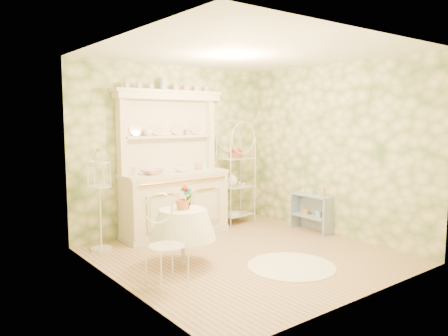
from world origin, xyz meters
TOP-DOWN VIEW (x-y plane):
  - floor at (0.00, 0.00)m, footprint 3.60×3.60m
  - ceiling at (0.00, 0.00)m, footprint 3.60×3.60m
  - wall_left at (-1.80, 0.00)m, footprint 3.60×3.60m
  - wall_right at (1.80, 0.00)m, footprint 3.60×3.60m
  - wall_back at (0.00, 1.80)m, footprint 3.60×3.60m
  - wall_front at (0.00, -1.80)m, footprint 3.60×3.60m
  - kitchen_dresser at (-0.20, 1.52)m, footprint 1.87×0.61m
  - bakers_rack at (1.08, 1.56)m, footprint 0.57×0.43m
  - side_shelf at (1.68, 0.33)m, footprint 0.31×0.76m
  - round_table at (-0.87, 0.21)m, footprint 0.63×0.63m
  - cafe_chair at (-1.39, -0.27)m, footprint 0.49×0.49m
  - birdcage_stand at (-1.47, 1.42)m, footprint 0.36×0.36m
  - floor_basket at (-0.01, 1.22)m, footprint 0.40×0.40m
  - lace_rug at (0.16, -0.68)m, footprint 1.46×1.46m
  - bowl_floral at (-0.63, 1.44)m, footprint 0.39×0.39m
  - bowl_white at (-0.12, 1.45)m, footprint 0.25×0.25m
  - cup_left at (-0.57, 1.68)m, footprint 0.18×0.18m
  - cup_right at (0.15, 1.68)m, footprint 0.13×0.13m
  - potted_geranium at (-0.84, 0.18)m, footprint 0.16×0.12m
  - bottle_amber at (1.67, 0.08)m, footprint 0.07×0.07m
  - bottle_blue at (1.68, 0.31)m, footprint 0.05×0.05m
  - bottle_glass at (1.68, 0.53)m, footprint 0.07×0.07m

SIDE VIEW (x-z plane):
  - floor at x=0.00m, z-range 0.00..0.00m
  - lace_rug at x=0.16m, z-range 0.00..0.01m
  - floor_basket at x=-0.01m, z-range 0.00..0.20m
  - side_shelf at x=1.68m, z-range 0.00..0.64m
  - round_table at x=-0.87m, z-range 0.00..0.67m
  - cafe_chair at x=-1.39m, z-range 0.00..0.96m
  - bottle_glass at x=1.68m, z-range 0.60..0.69m
  - bottle_blue at x=1.68m, z-range 0.60..0.71m
  - bottle_amber at x=1.67m, z-range 0.59..0.77m
  - birdcage_stand at x=-1.47m, z-range 0.00..1.50m
  - potted_geranium at x=-0.84m, z-range 0.70..1.00m
  - bakers_rack at x=1.08m, z-range 0.00..1.71m
  - bowl_floral at x=-0.63m, z-range 0.98..1.06m
  - bowl_white at x=-0.12m, z-range 0.98..1.05m
  - kitchen_dresser at x=-0.20m, z-range 0.00..2.29m
  - wall_left at x=-1.80m, z-range 1.35..1.35m
  - wall_right at x=1.80m, z-range 1.35..1.35m
  - wall_back at x=0.00m, z-range 1.35..1.35m
  - wall_front at x=0.00m, z-range 1.35..1.35m
  - cup_left at x=-0.57m, z-range 1.56..1.66m
  - cup_right at x=0.15m, z-range 1.56..1.66m
  - ceiling at x=0.00m, z-range 2.70..2.70m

